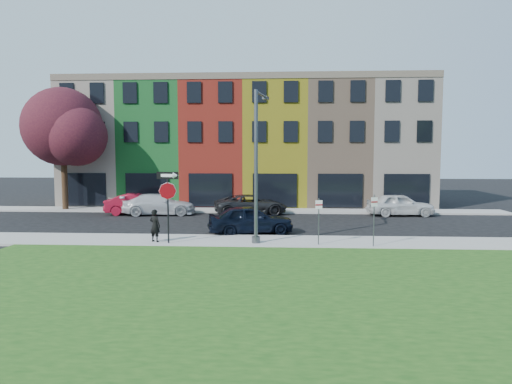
# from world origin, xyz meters

# --- Properties ---
(ground) EXTENTS (120.00, 120.00, 0.00)m
(ground) POSITION_xyz_m (0.00, 0.00, 0.00)
(ground) COLOR black
(ground) RESTS_ON ground
(sidewalk_near) EXTENTS (40.00, 3.00, 0.12)m
(sidewalk_near) POSITION_xyz_m (2.00, 3.00, 0.06)
(sidewalk_near) COLOR gray
(sidewalk_near) RESTS_ON ground
(sidewalk_far) EXTENTS (40.00, 2.40, 0.12)m
(sidewalk_far) POSITION_xyz_m (-3.00, 15.00, 0.06)
(sidewalk_far) COLOR gray
(sidewalk_far) RESTS_ON ground
(rowhouse_block) EXTENTS (30.00, 10.12, 10.00)m
(rowhouse_block) POSITION_xyz_m (-2.50, 21.18, 4.99)
(rowhouse_block) COLOR beige
(rowhouse_block) RESTS_ON ground
(stop_sign) EXTENTS (1.05, 0.15, 3.38)m
(stop_sign) POSITION_xyz_m (-4.81, 2.11, 2.52)
(stop_sign) COLOR black
(stop_sign) RESTS_ON sidewalk_near
(man) EXTENTS (0.84, 0.79, 1.57)m
(man) POSITION_xyz_m (-5.54, 2.41, 0.91)
(man) COLOR black
(man) RESTS_ON sidewalk_near
(sedan_near) EXTENTS (4.01, 5.47, 1.57)m
(sedan_near) POSITION_xyz_m (-1.15, 5.47, 0.78)
(sedan_near) COLOR black
(sedan_near) RESTS_ON ground
(parked_car_red) EXTENTS (2.49, 4.82, 1.48)m
(parked_car_red) POSITION_xyz_m (-9.67, 12.74, 0.74)
(parked_car_red) COLOR maroon
(parked_car_red) RESTS_ON ground
(parked_car_silver) EXTENTS (3.49, 5.68, 1.48)m
(parked_car_silver) POSITION_xyz_m (-8.14, 12.70, 0.74)
(parked_car_silver) COLOR silver
(parked_car_silver) RESTS_ON ground
(parked_car_dark) EXTENTS (5.02, 6.39, 1.44)m
(parked_car_dark) POSITION_xyz_m (-1.64, 13.16, 0.72)
(parked_car_dark) COLOR black
(parked_car_dark) RESTS_ON ground
(parked_car_white) EXTENTS (2.30, 4.75, 1.56)m
(parked_car_white) POSITION_xyz_m (8.81, 13.19, 0.78)
(parked_car_white) COLOR silver
(parked_car_white) RESTS_ON ground
(street_lamp) EXTENTS (0.74, 2.56, 7.18)m
(street_lamp) POSITION_xyz_m (-0.64, 2.63, 3.74)
(street_lamp) COLOR #4A4D4F
(street_lamp) RESTS_ON sidewalk_near
(parking_sign_a) EXTENTS (0.32, 0.11, 2.17)m
(parking_sign_a) POSITION_xyz_m (2.26, 2.19, 1.47)
(parking_sign_a) COLOR #4A4D4F
(parking_sign_a) RESTS_ON sidewalk_near
(parking_sign_b) EXTENTS (0.31, 0.13, 2.37)m
(parking_sign_b) POSITION_xyz_m (4.74, 1.92, 1.59)
(parking_sign_b) COLOR #4A4D4F
(parking_sign_b) RESTS_ON sidewalk_near
(tree_purple) EXTENTS (7.02, 6.14, 9.15)m
(tree_purple) POSITION_xyz_m (-15.82, 14.78, 6.19)
(tree_purple) COLOR black
(tree_purple) RESTS_ON sidewalk_far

